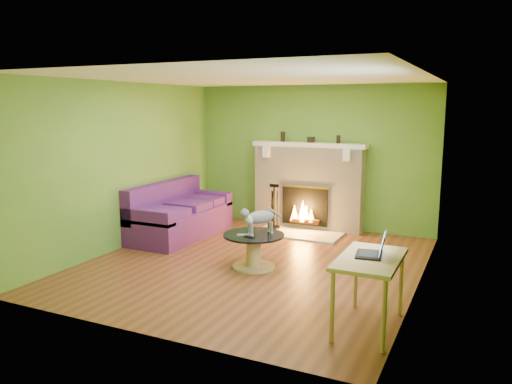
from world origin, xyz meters
TOP-DOWN VIEW (x-y plane):
  - floor at (0.00, 0.00)m, footprint 5.00×5.00m
  - ceiling at (0.00, 0.00)m, footprint 5.00×5.00m
  - wall_back at (0.00, 2.50)m, footprint 5.00×0.00m
  - wall_front at (0.00, -2.50)m, footprint 5.00×0.00m
  - wall_left at (-2.25, 0.00)m, footprint 0.00×5.00m
  - wall_right at (2.25, 0.00)m, footprint 0.00×5.00m
  - window_frame at (2.24, -0.90)m, footprint 0.00×1.20m
  - window_pane at (2.23, -0.90)m, footprint 0.00×1.06m
  - fireplace at (0.00, 2.32)m, footprint 2.10×0.46m
  - hearth at (0.00, 1.80)m, footprint 1.50×0.75m
  - mantel at (0.00, 2.30)m, footprint 2.10×0.28m
  - sofa at (-1.86, 0.85)m, footprint 0.93×2.06m
  - coffee_table at (0.08, -0.17)m, footprint 0.85×0.85m
  - desk at (1.95, -1.42)m, footprint 0.59×1.01m
  - cat at (0.16, -0.12)m, footprint 0.55×0.64m
  - remote_silver at (-0.02, -0.29)m, footprint 0.17×0.13m
  - remote_black at (0.10, -0.35)m, footprint 0.16×0.07m
  - laptop at (1.93, -1.37)m, footprint 0.34×0.37m
  - fire_tools at (-0.52, 1.95)m, footprint 0.22×0.22m
  - mantel_vase_left at (-0.52, 2.33)m, footprint 0.08×0.08m
  - mantel_vase_right at (0.53, 2.33)m, footprint 0.07×0.07m
  - mantel_box at (0.03, 2.33)m, footprint 0.12×0.08m

SIDE VIEW (x-z plane):
  - floor at x=0.00m, z-range 0.00..0.00m
  - hearth at x=0.00m, z-range 0.00..0.03m
  - coffee_table at x=0.08m, z-range 0.04..0.52m
  - sofa at x=-1.86m, z-range -0.10..0.82m
  - fire_tools at x=-0.52m, z-range 0.03..0.84m
  - remote_black at x=0.10m, z-range 0.48..0.50m
  - remote_silver at x=-0.02m, z-range 0.48..0.50m
  - desk at x=1.95m, z-range 0.28..1.03m
  - cat at x=0.16m, z-range 0.48..0.87m
  - fireplace at x=0.00m, z-range -0.02..1.56m
  - laptop at x=1.93m, z-range 0.75..1.00m
  - wall_back at x=0.00m, z-range -1.20..3.80m
  - wall_front at x=0.00m, z-range -1.20..3.80m
  - wall_left at x=-2.25m, z-range -1.20..3.80m
  - wall_right at x=2.25m, z-range -1.20..3.80m
  - mantel at x=0.00m, z-range 1.50..1.58m
  - window_frame at x=2.24m, z-range 0.95..2.15m
  - window_pane at x=2.23m, z-range 1.02..2.08m
  - mantel_box at x=0.03m, z-range 1.58..1.68m
  - mantel_vase_right at x=0.53m, z-range 1.58..1.72m
  - mantel_vase_left at x=-0.52m, z-range 1.58..1.76m
  - ceiling at x=0.00m, z-range 2.60..2.60m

